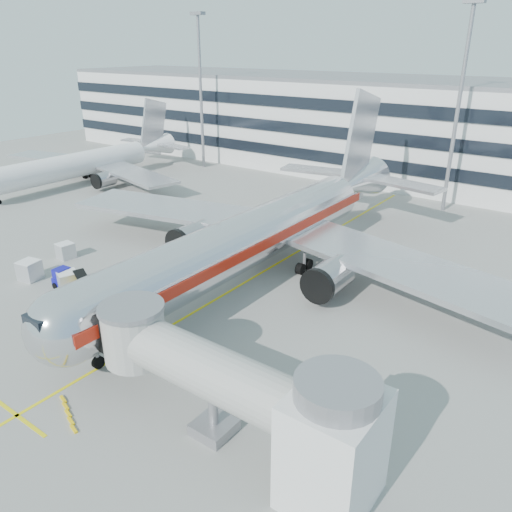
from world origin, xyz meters
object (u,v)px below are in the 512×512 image
Objects in this scene: belt_loader at (85,289)px; cargo_container_front at (68,281)px; cargo_container_right at (66,251)px; main_jet at (264,231)px; baggage_tug at (65,280)px; ramp_worker at (85,304)px; cargo_container_left at (30,270)px.

belt_loader reaches higher than cargo_container_front.
cargo_container_right is (-8.65, 3.96, 0.27)m from belt_loader.
cargo_container_right is (-18.58, -9.55, -3.41)m from main_jet.
baggage_tug is at bearing -132.48° from main_jet.
ramp_worker is (2.86, -2.03, 0.32)m from belt_loader.
cargo_container_front is 5.19m from ramp_worker.
ramp_worker reaches higher than cargo_container_right.
cargo_container_front is (-11.95, -13.80, -3.34)m from main_jet.
belt_loader is 2.64m from baggage_tug.
cargo_container_right is at bearing 108.64° from cargo_container_left.
cargo_container_left is (-4.33, -0.88, 0.12)m from baggage_tug.
cargo_container_right is (-6.03, 4.16, 0.01)m from baggage_tug.
ramp_worker is (11.51, -5.99, 0.05)m from cargo_container_right.
ramp_worker is at bearing -114.46° from main_jet.
ramp_worker is at bearing -18.48° from baggage_tug.
belt_loader is at bearing -126.33° from main_jet.
belt_loader is 2.39× the size of ramp_worker.
main_jet is 24.82× the size of cargo_container_left.
belt_loader is 2.07m from cargo_container_front.
ramp_worker is (9.81, -0.95, -0.06)m from cargo_container_left.
ramp_worker is (4.89, -1.74, -0.02)m from cargo_container_front.
belt_loader is 9.51m from cargo_container_right.
belt_loader reaches higher than baggage_tug.
cargo_container_left is 1.23× the size of cargo_container_right.
cargo_container_front is (-2.02, -0.29, 0.34)m from belt_loader.
baggage_tug reaches higher than cargo_container_right.
cargo_container_left is 5.32m from cargo_container_right.
cargo_container_left is 1.17× the size of ramp_worker.
cargo_container_front reaches higher than cargo_container_right.
main_jet is 29.04× the size of ramp_worker.
main_jet reaches higher than ramp_worker.
cargo_container_front is (4.93, 0.79, -0.04)m from cargo_container_left.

